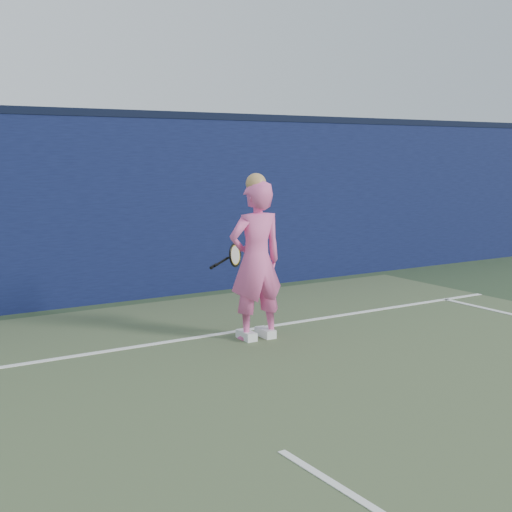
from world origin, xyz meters
TOP-DOWN VIEW (x-y plane):
  - backstop_wall at (0.00, 6.50)m, footprint 24.00×0.40m
  - wall_cap at (0.00, 6.50)m, footprint 24.00×0.42m
  - player at (1.46, 3.64)m, footprint 0.65×0.44m
  - racket at (1.46, 4.13)m, footprint 0.51×0.21m

SIDE VIEW (x-z plane):
  - racket at x=1.46m, z-range 0.72..1.00m
  - player at x=1.46m, z-range -0.03..1.78m
  - backstop_wall at x=0.00m, z-range 0.00..2.50m
  - wall_cap at x=0.00m, z-range 2.50..2.60m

